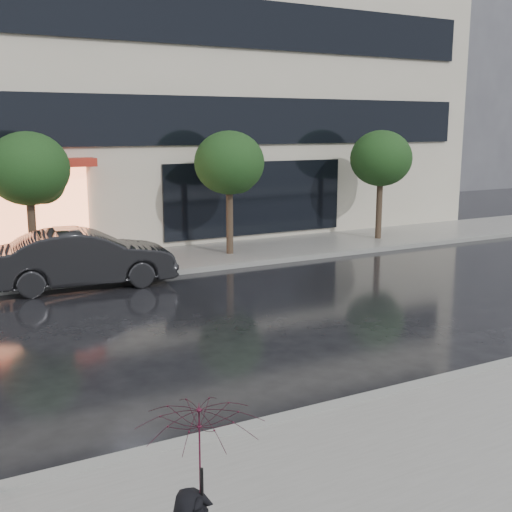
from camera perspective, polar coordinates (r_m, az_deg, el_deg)
ground at (r=10.81m, az=6.87°, el=-10.95°), size 120.00×120.00×0.00m
sidewalk_near at (r=8.61m, az=20.01°, el=-17.31°), size 60.00×4.50×0.12m
sidewalk_far at (r=19.70m, az=-10.52°, el=-0.61°), size 60.00×3.50×0.12m
curb_near at (r=10.05m, az=10.24°, el=-12.41°), size 60.00×0.25×0.14m
curb_far at (r=18.08m, az=-8.80°, el=-1.60°), size 60.00×0.25×0.14m
bg_building_right at (r=48.31m, az=13.51°, el=15.75°), size 12.00×12.00×16.00m
tree_mid_west at (r=18.43m, az=-19.42°, el=7.11°), size 2.20×2.20×3.99m
tree_mid_east at (r=20.25m, az=-2.28°, el=8.07°), size 2.20×2.20×3.99m
tree_far_east at (r=23.51m, az=11.11°, el=8.34°), size 2.20×2.20×3.99m
parked_car at (r=17.20m, az=-14.99°, el=-0.18°), size 4.73×2.05×1.52m
pedestrian_with_umbrella at (r=4.79m, az=-5.01°, el=-20.93°), size 0.92×0.93×2.15m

